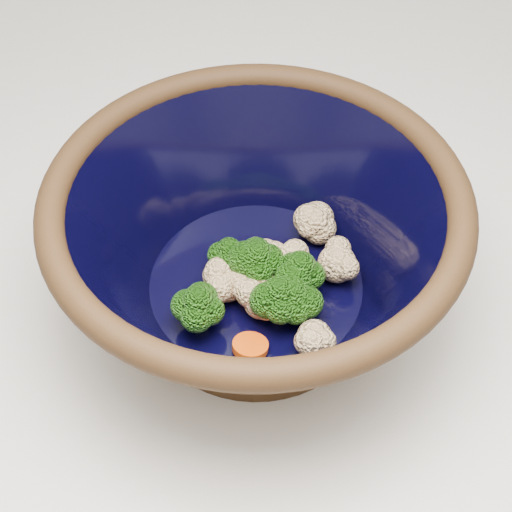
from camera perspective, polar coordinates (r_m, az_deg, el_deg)
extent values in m
cylinder|color=black|center=(0.65, 0.00, -3.54)|extent=(0.20, 0.20, 0.01)
torus|color=black|center=(0.55, 0.00, 4.64)|extent=(0.34, 0.34, 0.02)
cylinder|color=black|center=(0.63, 0.00, -2.18)|extent=(0.19, 0.19, 0.00)
cylinder|color=#608442|center=(0.60, 3.28, -4.58)|extent=(0.01, 0.01, 0.02)
ellipsoid|color=#276212|center=(0.58, 3.37, -3.42)|extent=(0.04, 0.04, 0.03)
cylinder|color=#608442|center=(0.59, -4.50, -5.09)|extent=(0.01, 0.01, 0.02)
ellipsoid|color=#276212|center=(0.57, -4.65, -3.73)|extent=(0.04, 0.04, 0.04)
cylinder|color=#608442|center=(0.63, -2.08, -0.90)|extent=(0.01, 0.01, 0.02)
ellipsoid|color=#276212|center=(0.61, -2.13, 0.30)|extent=(0.04, 0.04, 0.03)
cylinder|color=#608442|center=(0.61, 3.43, -2.41)|extent=(0.01, 0.01, 0.02)
ellipsoid|color=#276212|center=(0.60, 3.54, -0.98)|extent=(0.04, 0.04, 0.04)
cylinder|color=#608442|center=(0.60, 1.79, -4.44)|extent=(0.01, 0.01, 0.02)
ellipsoid|color=#276212|center=(0.58, 1.85, -3.04)|extent=(0.04, 0.04, 0.04)
cylinder|color=#608442|center=(0.62, 0.08, -1.51)|extent=(0.01, 0.01, 0.02)
ellipsoid|color=#276212|center=(0.60, 0.08, -0.05)|extent=(0.04, 0.04, 0.04)
sphere|color=beige|center=(0.65, 5.10, 2.23)|extent=(0.03, 0.03, 0.03)
sphere|color=beige|center=(0.63, 0.77, 0.16)|extent=(0.03, 0.03, 0.03)
sphere|color=beige|center=(0.61, -1.34, -2.09)|extent=(0.03, 0.03, 0.03)
sphere|color=beige|center=(0.61, -2.35, -2.31)|extent=(0.03, 0.03, 0.03)
sphere|color=beige|center=(0.58, 4.69, -6.48)|extent=(0.03, 0.03, 0.03)
sphere|color=beige|center=(0.66, 4.89, 3.01)|extent=(0.03, 0.03, 0.03)
sphere|color=beige|center=(0.60, 0.37, -3.74)|extent=(0.03, 0.03, 0.03)
sphere|color=beige|center=(0.62, 6.49, -0.61)|extent=(0.03, 0.03, 0.03)
sphere|color=beige|center=(0.62, 3.08, -0.93)|extent=(0.03, 0.03, 0.03)
sphere|color=beige|center=(0.61, 0.41, -1.38)|extent=(0.03, 0.03, 0.03)
cylinder|color=#DE4609|center=(0.63, 0.62, -0.57)|extent=(0.03, 0.03, 0.01)
cylinder|color=#DE4609|center=(0.62, -0.35, -2.70)|extent=(0.03, 0.03, 0.01)
cylinder|color=#DE4609|center=(0.61, 2.33, -3.82)|extent=(0.03, 0.03, 0.01)
cylinder|color=#DE4609|center=(0.58, -0.46, -7.23)|extent=(0.03, 0.03, 0.01)
cylinder|color=#DE4609|center=(0.63, 0.45, -0.93)|extent=(0.03, 0.03, 0.01)
cylinder|color=#DE4609|center=(0.63, -2.59, -1.55)|extent=(0.03, 0.03, 0.01)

